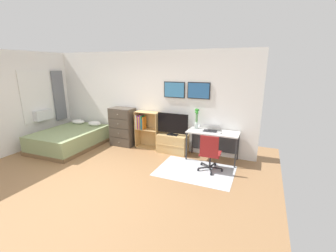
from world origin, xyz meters
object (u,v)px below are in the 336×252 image
television (173,124)px  bamboo_vase (197,117)px  bed (70,138)px  office_chair (210,152)px  desk (213,136)px  bookshelf (145,127)px  laptop (211,128)px  tv_stand (173,144)px  dresser (123,127)px  wine_glass (199,126)px  computer_mouse (221,133)px

television → bamboo_vase: bamboo_vase is taller
bed → office_chair: office_chair is taller
desk → bamboo_vase: (-0.47, 0.06, 0.43)m
bookshelf → laptop: bearing=-2.0°
tv_stand → laptop: bearing=-0.5°
television → office_chair: 1.43m
desk → laptop: bearing=-171.6°
television → dresser: bearing=179.7°
office_chair → wine_glass: (-0.42, 0.61, 0.42)m
television → laptop: 1.02m
television → bed: bearing=-165.2°
desk → computer_mouse: (0.20, -0.13, 0.16)m
desk → tv_stand: bearing=-179.9°
dresser → television: 1.61m
desk → dresser: bearing=-179.6°
tv_stand → wine_glass: (0.76, -0.13, 0.62)m
desk → bamboo_vase: bamboo_vase is taller
dresser → television: size_ratio=1.31×
office_chair → computer_mouse: size_ratio=8.27×
dresser → bookshelf: (0.73, 0.07, 0.05)m
television → bamboo_vase: 0.67m
laptop → desk: bearing=4.6°
bookshelf → tv_stand: 0.94m
television → computer_mouse: (1.29, -0.11, -0.04)m
dresser → laptop: size_ratio=2.78×
bookshelf → bamboo_vase: (1.50, 0.01, 0.42)m
bed → wine_glass: size_ratio=11.24×
office_chair → laptop: laptop is taller
dresser → computer_mouse: 2.90m
office_chair → bookshelf: bearing=156.4°
office_chair → computer_mouse: office_chair is taller
tv_stand → computer_mouse: size_ratio=7.80×
television → office_chair: television is taller
bed → bookshelf: bookshelf is taller
bamboo_vase → wine_glass: 0.28m
tv_stand → television: bearing=-90.0°
office_chair → dresser: bearing=163.0°
bookshelf → television: size_ratio=1.24×
wine_glass → bookshelf: bearing=173.5°
computer_mouse → wine_glass: wine_glass is taller
desk → laptop: laptop is taller
tv_stand → dresser: bearing=-179.5°
television → desk: bearing=1.3°
tv_stand → laptop: (1.02, -0.01, 0.55)m
tv_stand → office_chair: bearing=-32.1°
laptop → wine_glass: size_ratio=2.24×
bookshelf → bed: bearing=-157.4°
bed → computer_mouse: (4.20, 0.66, 0.50)m
desk → wine_glass: wine_glass is taller
bed → bamboo_vase: bearing=11.5°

